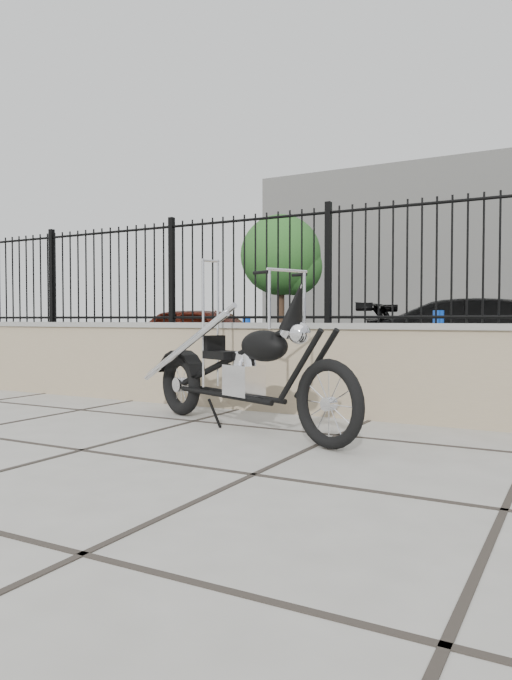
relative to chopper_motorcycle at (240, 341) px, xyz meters
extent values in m
plane|color=#99968E|center=(-0.61, -1.36, -0.80)|extent=(90.00, 90.00, 0.00)
plane|color=black|center=(-0.61, 11.14, -0.80)|extent=(30.00, 30.00, 0.00)
cube|color=gray|center=(-0.61, 1.14, -0.32)|extent=(14.00, 0.36, 0.96)
cube|color=black|center=(-0.61, 1.14, 0.76)|extent=(14.00, 0.08, 1.20)
cube|color=beige|center=(-0.61, 25.14, 3.20)|extent=(22.00, 6.00, 8.00)
imported|color=#411109|center=(-3.94, 5.48, -0.17)|extent=(3.77, 1.62, 1.27)
imported|color=black|center=(1.62, 5.80, -0.13)|extent=(4.63, 1.92, 1.34)
cylinder|color=blue|center=(-1.90, 3.46, -0.28)|extent=(0.14, 0.14, 1.04)
cylinder|color=#0B49B3|center=(1.17, 2.79, -0.25)|extent=(0.16, 0.16, 1.11)
cylinder|color=#382619|center=(-6.99, 14.90, 0.56)|extent=(0.27, 0.27, 2.72)
sphere|color=#225C22|center=(-6.99, 14.90, 2.65)|extent=(2.90, 2.90, 2.90)
camera|label=1|loc=(2.76, -4.73, 0.20)|focal=32.00mm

